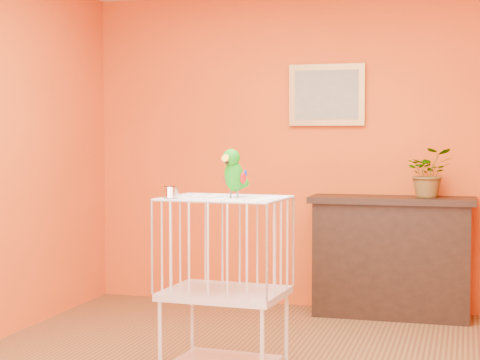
% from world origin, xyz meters
% --- Properties ---
extents(room_shell, '(4.50, 4.50, 4.50)m').
position_xyz_m(room_shell, '(0.00, 0.00, 1.58)').
color(room_shell, '#E35115').
rests_on(room_shell, ground).
extents(console_cabinet, '(1.27, 0.46, 0.94)m').
position_xyz_m(console_cabinet, '(0.55, 2.03, 0.47)').
color(console_cabinet, black).
rests_on(console_cabinet, ground).
extents(potted_plant, '(0.41, 0.44, 0.30)m').
position_xyz_m(potted_plant, '(0.83, 2.05, 1.09)').
color(potted_plant, '#26722D').
rests_on(potted_plant, console_cabinet).
extents(framed_picture, '(0.62, 0.04, 0.50)m').
position_xyz_m(framed_picture, '(0.00, 2.22, 1.75)').
color(framed_picture, '#A9803C').
rests_on(framed_picture, room_shell).
extents(birdcage, '(0.71, 0.57, 1.05)m').
position_xyz_m(birdcage, '(-0.24, 0.16, 0.55)').
color(birdcage, silver).
rests_on(birdcage, ground).
extents(feed_cup, '(0.09, 0.09, 0.06)m').
position_xyz_m(feed_cup, '(-0.52, -0.01, 1.09)').
color(feed_cup, silver).
rests_on(feed_cup, birdcage).
extents(parrot, '(0.15, 0.26, 0.29)m').
position_xyz_m(parrot, '(-0.19, 0.18, 1.20)').
color(parrot, '#59544C').
rests_on(parrot, birdcage).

